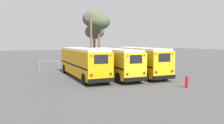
% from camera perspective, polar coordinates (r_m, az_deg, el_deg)
% --- Properties ---
extents(ground_plane, '(160.00, 160.00, 0.00)m').
position_cam_1_polar(ground_plane, '(25.04, -0.57, -3.59)').
color(ground_plane, '#4C4C4F').
extents(school_bus_0, '(2.76, 10.96, 3.18)m').
position_cam_1_polar(school_bus_0, '(23.78, -7.62, 0.11)').
color(school_bus_0, '#E5A00C').
rests_on(school_bus_0, ground).
extents(school_bus_1, '(2.55, 10.48, 3.12)m').
position_cam_1_polar(school_bus_1, '(24.08, 0.17, 0.14)').
color(school_bus_1, yellow).
rests_on(school_bus_1, ground).
extents(school_bus_2, '(2.60, 9.81, 3.20)m').
position_cam_1_polar(school_bus_2, '(25.22, 7.07, 0.40)').
color(school_bus_2, yellow).
rests_on(school_bus_2, ground).
extents(utility_pole, '(1.80, 0.34, 8.34)m').
position_cam_1_polar(utility_pole, '(34.35, -5.49, 5.99)').
color(utility_pole, brown).
rests_on(utility_pole, ground).
extents(bare_tree_0, '(3.89, 3.89, 8.79)m').
position_cam_1_polar(bare_tree_0, '(38.23, -3.44, 10.37)').
color(bare_tree_0, brown).
rests_on(bare_tree_0, ground).
extents(bare_tree_1, '(3.86, 3.86, 7.31)m').
position_cam_1_polar(bare_tree_1, '(43.84, -4.57, 7.87)').
color(bare_tree_1, brown).
rests_on(bare_tree_1, ground).
extents(bare_tree_2, '(4.19, 4.19, 9.57)m').
position_cam_1_polar(bare_tree_2, '(40.68, -4.74, 11.02)').
color(bare_tree_2, brown).
rests_on(bare_tree_2, ground).
extents(fence_line, '(14.39, 0.06, 1.42)m').
position_cam_1_polar(fence_line, '(30.72, -4.98, -0.11)').
color(fence_line, '#939399').
rests_on(fence_line, ground).
extents(fire_hydrant, '(0.24, 0.24, 1.03)m').
position_cam_1_polar(fire_hydrant, '(19.51, 18.94, -4.90)').
color(fire_hydrant, '#B21414').
rests_on(fire_hydrant, ground).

